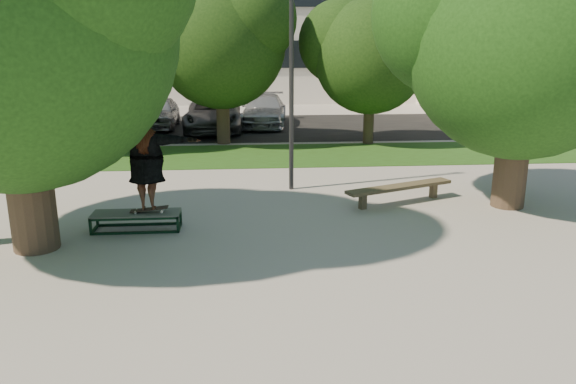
{
  "coord_description": "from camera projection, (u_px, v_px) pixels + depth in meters",
  "views": [
    {
      "loc": [
        -0.24,
        -9.38,
        3.84
      ],
      "look_at": [
        0.56,
        0.6,
        1.12
      ],
      "focal_mm": 35.0,
      "sensor_mm": 36.0,
      "label": 1
    }
  ],
  "objects": [
    {
      "name": "grind_box",
      "position": [
        137.0,
        221.0,
        11.69
      ],
      "size": [
        1.8,
        0.6,
        0.38
      ],
      "color": "black",
      "rests_on": "ground"
    },
    {
      "name": "bg_tree_mid",
      "position": [
        218.0,
        35.0,
        20.53
      ],
      "size": [
        5.76,
        4.92,
        6.24
      ],
      "color": "#38281E",
      "rests_on": "ground"
    },
    {
      "name": "grass_strip",
      "position": [
        280.0,
        155.0,
        19.26
      ],
      "size": [
        30.0,
        4.0,
        0.02
      ],
      "primitive_type": "cube",
      "color": "#244112",
      "rests_on": "ground"
    },
    {
      "name": "bg_tree_left",
      "position": [
        56.0,
        43.0,
        19.21
      ],
      "size": [
        5.28,
        4.51,
        5.77
      ],
      "color": "#38281E",
      "rests_on": "ground"
    },
    {
      "name": "car_silver_b",
      "position": [
        264.0,
        110.0,
        25.79
      ],
      "size": [
        2.41,
        4.98,
        1.4
      ],
      "primitive_type": "imported",
      "rotation": [
        0.0,
        0.0,
        -0.1
      ],
      "color": "#B9B9BE",
      "rests_on": "asphalt_strip"
    },
    {
      "name": "bg_tree_right",
      "position": [
        369.0,
        50.0,
        20.6
      ],
      "size": [
        5.04,
        4.31,
        5.43
      ],
      "color": "#38281E",
      "rests_on": "ground"
    },
    {
      "name": "car_grey",
      "position": [
        213.0,
        115.0,
        24.25
      ],
      "size": [
        2.42,
        5.13,
        1.42
      ],
      "primitive_type": "imported",
      "rotation": [
        0.0,
        0.0,
        0.01
      ],
      "color": "#504F54",
      "rests_on": "asphalt_strip"
    },
    {
      "name": "side_building",
      "position": [
        566.0,
        37.0,
        31.55
      ],
      "size": [
        15.0,
        10.0,
        8.0
      ],
      "primitive_type": "cube",
      "color": "silver",
      "rests_on": "ground"
    },
    {
      "name": "ground",
      "position": [
        260.0,
        262.0,
        10.05
      ],
      "size": [
        120.0,
        120.0,
        0.0
      ],
      "primitive_type": "plane",
      "color": "#A19B94",
      "rests_on": "ground"
    },
    {
      "name": "bench",
      "position": [
        400.0,
        188.0,
        13.55
      ],
      "size": [
        2.84,
        1.49,
        0.45
      ],
      "rotation": [
        0.0,
        0.0,
        0.4
      ],
      "color": "brown",
      "rests_on": "ground"
    },
    {
      "name": "tree_right",
      "position": [
        520.0,
        28.0,
        12.4
      ],
      "size": [
        6.24,
        5.33,
        6.51
      ],
      "color": "#38281E",
      "rests_on": "ground"
    },
    {
      "name": "lamppost",
      "position": [
        291.0,
        68.0,
        14.11
      ],
      "size": [
        0.25,
        0.15,
        6.11
      ],
      "color": "#2D2D30",
      "rests_on": "ground"
    },
    {
      "name": "skater_rig",
      "position": [
        146.0,
        165.0,
        11.4
      ],
      "size": [
        2.29,
        0.69,
        1.93
      ],
      "rotation": [
        0.0,
        0.0,
        3.11
      ],
      "color": "white",
      "rests_on": "grind_box"
    },
    {
      "name": "car_silver_a",
      "position": [
        159.0,
        112.0,
        25.13
      ],
      "size": [
        1.67,
        4.07,
        1.38
      ],
      "primitive_type": "imported",
      "rotation": [
        0.0,
        0.0,
        0.01
      ],
      "color": "#A5A5A9",
      "rests_on": "asphalt_strip"
    },
    {
      "name": "asphalt_strip",
      "position": [
        249.0,
        127.0,
        25.44
      ],
      "size": [
        40.0,
        8.0,
        0.01
      ],
      "primitive_type": "cube",
      "color": "black",
      "rests_on": "ground"
    },
    {
      "name": "tree_left",
      "position": [
        4.0,
        5.0,
        9.61
      ],
      "size": [
        6.96,
        5.95,
        7.12
      ],
      "color": "#38281E",
      "rests_on": "ground"
    },
    {
      "name": "car_dark",
      "position": [
        124.0,
        117.0,
        22.53
      ],
      "size": [
        2.06,
        5.11,
        1.65
      ],
      "primitive_type": "imported",
      "rotation": [
        0.0,
        0.0,
        0.06
      ],
      "color": "black",
      "rests_on": "asphalt_strip"
    }
  ]
}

